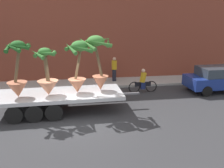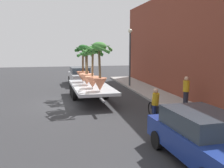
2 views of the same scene
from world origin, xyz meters
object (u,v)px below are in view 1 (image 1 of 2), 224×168
object	(u,v)px
potted_palm_front	(98,60)
parked_car	(219,78)
potted_palm_rear	(47,77)
cyclist	(143,82)
potted_palm_extra	(78,66)
flatbed_trailer	(54,97)
pedestrian_near_gate	(114,69)
potted_palm_middle	(18,73)

from	to	relation	value
potted_palm_front	parked_car	xyz separation A→B (m)	(7.90, 1.83, -1.71)
potted_palm_rear	cyclist	xyz separation A→B (m)	(5.50, 2.72, -1.19)
potted_palm_rear	potted_palm_extra	distance (m)	1.58
flatbed_trailer	potted_palm_extra	bearing A→B (deg)	-0.27
potted_palm_extra	pedestrian_near_gate	world-z (taller)	potted_palm_extra
flatbed_trailer	pedestrian_near_gate	size ratio (longest dim) A/B	4.28
potted_palm_extra	potted_palm_rear	bearing A→B (deg)	-172.67
flatbed_trailer	cyclist	xyz separation A→B (m)	(5.26, 2.52, -0.10)
potted_palm_rear	pedestrian_near_gate	world-z (taller)	potted_palm_rear
potted_palm_middle	potted_palm_front	size ratio (longest dim) A/B	0.95
flatbed_trailer	cyclist	distance (m)	5.83
flatbed_trailer	potted_palm_rear	world-z (taller)	potted_palm_rear
flatbed_trailer	potted_palm_rear	bearing A→B (deg)	-140.66
potted_palm_front	pedestrian_near_gate	bearing A→B (deg)	71.50
potted_palm_middle	potted_palm_rear	bearing A→B (deg)	4.33
potted_palm_extra	parked_car	world-z (taller)	potted_palm_extra
potted_palm_extra	flatbed_trailer	bearing A→B (deg)	179.73
cyclist	parked_car	size ratio (longest dim) A/B	0.42
flatbed_trailer	potted_palm_rear	distance (m)	1.13
pedestrian_near_gate	potted_palm_rear	bearing A→B (deg)	-128.36
flatbed_trailer	potted_palm_extra	xyz separation A→B (m)	(1.26, -0.01, 1.54)
potted_palm_extra	pedestrian_near_gate	bearing A→B (deg)	62.63
pedestrian_near_gate	parked_car	bearing A→B (deg)	-24.30
potted_palm_middle	potted_palm_front	world-z (taller)	potted_palm_front
cyclist	potted_palm_rear	bearing A→B (deg)	-153.73
cyclist	pedestrian_near_gate	world-z (taller)	pedestrian_near_gate
potted_palm_rear	flatbed_trailer	bearing A→B (deg)	39.34
cyclist	potted_palm_middle	bearing A→B (deg)	-157.55
cyclist	pedestrian_near_gate	bearing A→B (deg)	120.98
potted_palm_middle	parked_car	bearing A→B (deg)	11.44
potted_palm_middle	pedestrian_near_gate	bearing A→B (deg)	44.24
potted_palm_front	pedestrian_near_gate	distance (m)	5.16
flatbed_trailer	pedestrian_near_gate	world-z (taller)	pedestrian_near_gate
potted_palm_front	flatbed_trailer	bearing A→B (deg)	-173.82
potted_palm_extra	pedestrian_near_gate	xyz separation A→B (m)	(2.55, 4.93, -1.26)
potted_palm_extra	potted_palm_front	bearing A→B (deg)	14.18
parked_car	pedestrian_near_gate	xyz separation A→B (m)	(-6.33, 2.86, 0.22)
potted_palm_front	cyclist	size ratio (longest dim) A/B	1.52
potted_palm_rear	potted_palm_extra	size ratio (longest dim) A/B	0.89
parked_car	cyclist	bearing A→B (deg)	174.76
flatbed_trailer	potted_palm_middle	distance (m)	2.08
potted_palm_middle	parked_car	world-z (taller)	potted_palm_middle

